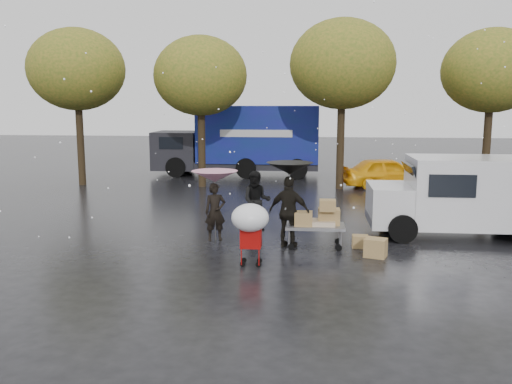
# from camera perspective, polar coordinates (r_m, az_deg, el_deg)

# --- Properties ---
(ground) EXTENTS (90.00, 90.00, 0.00)m
(ground) POSITION_cam_1_polar(r_m,az_deg,el_deg) (13.84, 0.43, -6.02)
(ground) COLOR black
(ground) RESTS_ON ground
(person_pink) EXTENTS (0.66, 0.54, 1.56)m
(person_pink) POSITION_cam_1_polar(r_m,az_deg,el_deg) (14.59, -4.32, -2.10)
(person_pink) COLOR black
(person_pink) RESTS_ON ground
(person_middle) EXTENTS (0.86, 0.68, 1.73)m
(person_middle) POSITION_cam_1_polar(r_m,az_deg,el_deg) (15.67, 0.05, -0.94)
(person_middle) COLOR black
(person_middle) RESTS_ON ground
(person_black) EXTENTS (1.16, 0.72, 1.84)m
(person_black) POSITION_cam_1_polar(r_m,az_deg,el_deg) (13.84, 3.52, -2.12)
(person_black) COLOR black
(person_black) RESTS_ON ground
(umbrella_pink) EXTENTS (1.23, 1.23, 1.89)m
(umbrella_pink) POSITION_cam_1_polar(r_m,az_deg,el_deg) (14.43, -4.37, 1.64)
(umbrella_pink) COLOR #4C4C4C
(umbrella_pink) RESTS_ON ground
(umbrella_black) EXTENTS (1.18, 1.18, 2.20)m
(umbrella_black) POSITION_cam_1_polar(r_m,az_deg,el_deg) (13.66, 3.57, 2.49)
(umbrella_black) COLOR #4C4C4C
(umbrella_black) RESTS_ON ground
(vendor_cart) EXTENTS (1.52, 0.80, 1.27)m
(vendor_cart) POSITION_cam_1_polar(r_m,az_deg,el_deg) (13.94, 6.59, -2.90)
(vendor_cart) COLOR slate
(vendor_cart) RESTS_ON ground
(shopping_cart) EXTENTS (0.84, 0.84, 1.46)m
(shopping_cart) POSITION_cam_1_polar(r_m,az_deg,el_deg) (12.12, -0.61, -3.08)
(shopping_cart) COLOR #A50B09
(shopping_cart) RESTS_ON ground
(white_van) EXTENTS (4.91, 2.18, 2.20)m
(white_van) POSITION_cam_1_polar(r_m,az_deg,el_deg) (16.05, 21.16, -0.27)
(white_van) COLOR silver
(white_van) RESTS_ON ground
(blue_truck) EXTENTS (8.30, 2.60, 3.50)m
(blue_truck) POSITION_cam_1_polar(r_m,az_deg,el_deg) (27.51, -1.47, 5.42)
(blue_truck) COLOR navy
(blue_truck) RESTS_ON ground
(box_ground_near) EXTENTS (0.61, 0.55, 0.45)m
(box_ground_near) POSITION_cam_1_polar(r_m,az_deg,el_deg) (13.42, 12.48, -5.75)
(box_ground_near) COLOR olive
(box_ground_near) RESTS_ON ground
(box_ground_far) EXTENTS (0.42, 0.33, 0.32)m
(box_ground_far) POSITION_cam_1_polar(r_m,az_deg,el_deg) (14.21, 10.90, -5.13)
(box_ground_far) COLOR olive
(box_ground_far) RESTS_ON ground
(yellow_taxi) EXTENTS (4.13, 2.36, 1.32)m
(yellow_taxi) POSITION_cam_1_polar(r_m,az_deg,el_deg) (24.24, 13.65, 2.01)
(yellow_taxi) COLOR #FFB00D
(yellow_taxi) RESTS_ON ground
(tree_row) EXTENTS (21.60, 4.40, 7.12)m
(tree_row) POSITION_cam_1_polar(r_m,az_deg,el_deg) (23.38, 1.62, 12.72)
(tree_row) COLOR black
(tree_row) RESTS_ON ground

